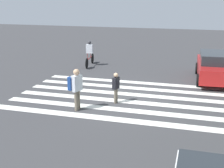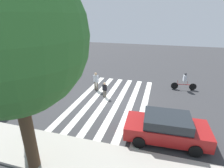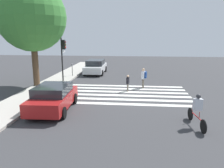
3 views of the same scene
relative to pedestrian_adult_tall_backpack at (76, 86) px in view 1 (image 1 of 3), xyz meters
The scene contains 6 objects.
ground_plane 2.82m from the pedestrian_adult_tall_backpack, 139.03° to the left, with size 60.00×60.00×0.00m, color #38383A.
crosswalk_stripes 2.82m from the pedestrian_adult_tall_backpack, 139.03° to the left, with size 5.53×10.00×0.01m.
pedestrian_adult_tall_backpack is the anchor object (origin of this frame).
pedestrian_child_with_backpack 1.78m from the pedestrian_adult_tall_backpack, 134.22° to the left, with size 0.38×0.24×1.28m.
cyclist_near_curb 7.93m from the pedestrian_adult_tall_backpack, 163.91° to the right, with size 2.21×0.43×1.60m.
car_parked_far_curb 8.11m from the pedestrian_adult_tall_backpack, 138.12° to the left, with size 4.37×2.22×1.48m.
Camera 1 is at (12.66, 2.75, 4.33)m, focal length 50.00 mm.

